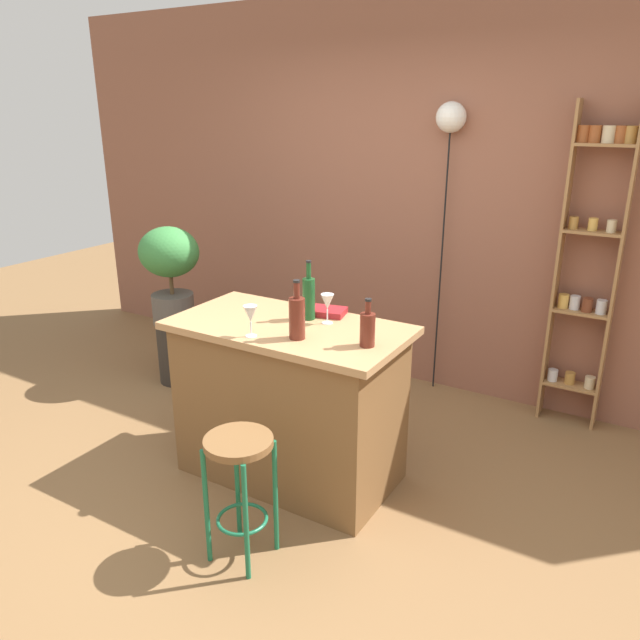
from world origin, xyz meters
name	(u,v)px	position (x,y,z in m)	size (l,w,h in m)	color
ground	(261,499)	(0.00, 0.00, 0.00)	(12.00, 12.00, 0.00)	brown
back_wall	(412,198)	(0.00, 1.95, 1.40)	(6.40, 0.10, 2.80)	#8C5642
kitchen_counter	(290,401)	(0.00, 0.30, 0.47)	(1.29, 0.69, 0.92)	brown
bar_stool	(240,471)	(0.19, -0.39, 0.47)	(0.32, 0.32, 0.63)	#196642
spice_shelf	(588,261)	(1.26, 1.81, 1.11)	(0.37, 0.15, 2.08)	#9E7042
plant_stool	(177,352)	(-1.46, 0.92, 0.24)	(0.29, 0.29, 0.48)	#2D2823
potted_plant	(170,266)	(-1.46, 0.92, 0.92)	(0.46, 0.42, 0.73)	#514C47
bottle_soda_blue	(309,297)	(0.05, 0.43, 1.05)	(0.07, 0.07, 0.33)	#194C23
bottle_vinegar	(367,328)	(0.50, 0.24, 1.02)	(0.08, 0.08, 0.24)	#5B2319
bottle_olive_oil	(297,317)	(0.15, 0.15, 1.04)	(0.08, 0.08, 0.31)	#5B2319
wine_glass_left	(250,315)	(-0.06, 0.05, 1.04)	(0.07, 0.07, 0.16)	silver
wine_glass_center	(327,303)	(0.17, 0.42, 1.04)	(0.07, 0.07, 0.16)	silver
cookbook	(326,311)	(0.09, 0.55, 0.94)	(0.21, 0.15, 0.04)	maroon
pendant_globe_light	(451,122)	(0.29, 1.84, 1.93)	(0.20, 0.20, 2.07)	black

